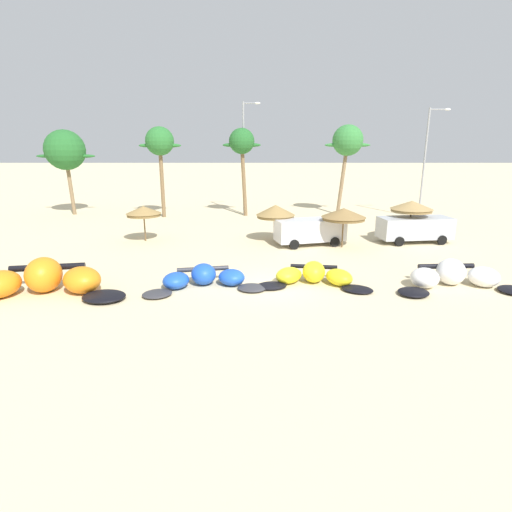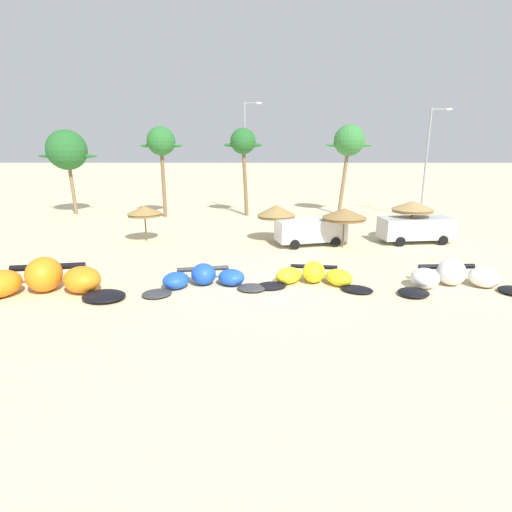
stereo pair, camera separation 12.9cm
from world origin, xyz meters
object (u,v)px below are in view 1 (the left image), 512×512
object	(u,v)px
palm_leftmost	(65,150)
palm_left	(160,143)
palm_center_left	(348,142)
lamppost_west	(245,154)
kite_far_left	(41,281)
parked_van	(413,228)
kite_center	(454,277)
beach_umbrella_near_van	(144,211)
kite_left_of_center	(314,276)
palm_left_of_gap	(242,143)
beach_umbrella_near_palms	(344,214)
beach_umbrella_outermost	(412,206)
lamppost_west_center	(426,158)
parked_car_second	(309,230)
beach_umbrella_middle	(276,211)
kite_left	(204,278)

from	to	relation	value
palm_leftmost	palm_left	distance (m)	9.80
palm_center_left	lamppost_west	distance (m)	10.10
kite_far_left	parked_van	size ratio (longest dim) A/B	1.57
kite_center	beach_umbrella_near_van	bearing A→B (deg)	151.14
kite_far_left	beach_umbrella_near_van	world-z (taller)	beach_umbrella_near_van
kite_left_of_center	palm_left_of_gap	size ratio (longest dim) A/B	0.72
kite_center	beach_umbrella_near_van	world-z (taller)	beach_umbrella_near_van
beach_umbrella_near_palms	palm_left_of_gap	xyz separation A→B (m)	(-7.36, 12.94, 4.62)
beach_umbrella_outermost	lamppost_west_center	xyz separation A→B (m)	(4.60, 9.67, 3.03)
parked_car_second	lamppost_west_center	bearing A→B (deg)	41.74
palm_center_left	beach_umbrella_middle	bearing A→B (deg)	-122.59
kite_center	lamppost_west	world-z (taller)	lamppost_west
palm_leftmost	lamppost_west_center	xyz separation A→B (m)	(34.62, -2.03, -0.68)
beach_umbrella_middle	beach_umbrella_near_palms	xyz separation A→B (m)	(4.57, -1.98, 0.13)
lamppost_west	parked_van	bearing A→B (deg)	-44.67
kite_left	parked_car_second	xyz separation A→B (m)	(6.35, 8.79, 0.67)
beach_umbrella_near_van	palm_left_of_gap	xyz separation A→B (m)	(6.86, 11.00, 4.73)
beach_umbrella_near_palms	parked_car_second	distance (m)	2.70
kite_left	beach_umbrella_middle	world-z (taller)	beach_umbrella_middle
palm_leftmost	parked_van	bearing A→B (deg)	-21.91
kite_left	beach_umbrella_middle	xyz separation A→B (m)	(4.06, 10.05, 1.80)
beach_umbrella_near_palms	palm_left	distance (m)	19.87
kite_far_left	beach_umbrella_outermost	world-z (taller)	beach_umbrella_outermost
palm_left	kite_left	bearing A→B (deg)	-72.43
palm_center_left	beach_umbrella_near_palms	bearing A→B (deg)	-102.05
beach_umbrella_middle	palm_left	world-z (taller)	palm_left
palm_left	beach_umbrella_outermost	bearing A→B (deg)	-26.59
kite_far_left	kite_left	distance (m)	7.73
kite_far_left	lamppost_west	bearing A→B (deg)	68.39
kite_left_of_center	kite_far_left	bearing A→B (deg)	-173.30
beach_umbrella_near_palms	beach_umbrella_middle	bearing A→B (deg)	156.61
kite_left	palm_left_of_gap	bearing A→B (deg)	86.54
kite_left	kite_center	size ratio (longest dim) A/B	0.91
beach_umbrella_near_palms	palm_left	world-z (taller)	palm_left
kite_far_left	parked_car_second	world-z (taller)	parked_car_second
beach_umbrella_outermost	parked_car_second	distance (m)	7.86
parked_car_second	lamppost_west	bearing A→B (deg)	110.08
beach_umbrella_middle	parked_car_second	world-z (taller)	beach_umbrella_middle
kite_left_of_center	beach_umbrella_outermost	distance (m)	12.91
beach_umbrella_near_palms	parked_van	bearing A→B (deg)	15.57
kite_left	palm_center_left	xyz separation A→B (m)	(11.55, 21.78, 6.71)
beach_umbrella_outermost	palm_left_of_gap	size ratio (longest dim) A/B	0.36
beach_umbrella_near_van	beach_umbrella_near_palms	bearing A→B (deg)	-7.75
kite_far_left	lamppost_west	world-z (taller)	lamppost_west
kite_far_left	kite_left_of_center	world-z (taller)	kite_far_left
kite_left	lamppost_west	world-z (taller)	lamppost_west
kite_left_of_center	beach_umbrella_near_van	size ratio (longest dim) A/B	2.33
palm_center_left	lamppost_west	world-z (taller)	lamppost_west
kite_far_left	beach_umbrella_middle	size ratio (longest dim) A/B	2.96
parked_car_second	beach_umbrella_near_van	bearing A→B (deg)	174.16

